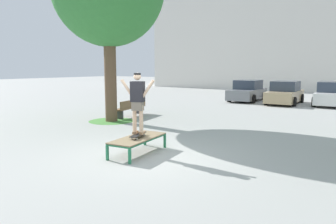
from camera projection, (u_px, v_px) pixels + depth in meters
ground_plane at (144, 157)px, 8.58m from camera, size 120.00×120.00×0.00m
building_facade at (283, 38)px, 33.17m from camera, size 30.26×4.00×10.93m
skate_box at (138, 139)px, 8.84m from camera, size 0.96×1.97×0.46m
skateboard at (138, 135)px, 8.83m from camera, size 0.43×0.82×0.09m
skater at (138, 99)px, 8.69m from camera, size 0.98×0.39×1.69m
grass_patch_near_left at (112, 121)px, 14.31m from camera, size 2.03×2.03×0.01m
car_grey at (248, 91)px, 22.89m from camera, size 2.01×4.25×1.50m
car_tan at (285, 93)px, 21.08m from camera, size 2.02×4.25×1.50m
car_white at (331, 95)px, 20.13m from camera, size 2.08×4.28×1.50m
park_bench at (131, 107)px, 15.66m from camera, size 0.85×2.44×0.83m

